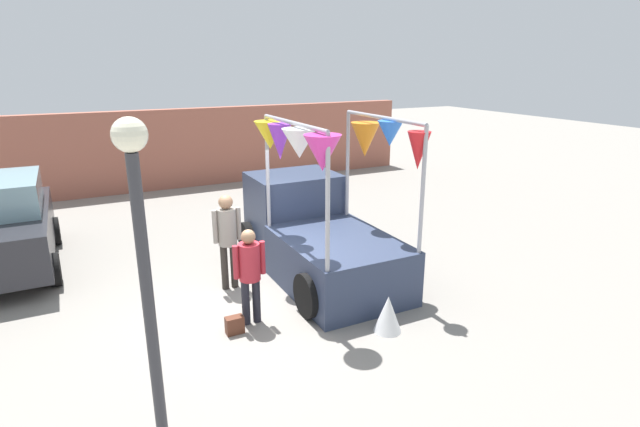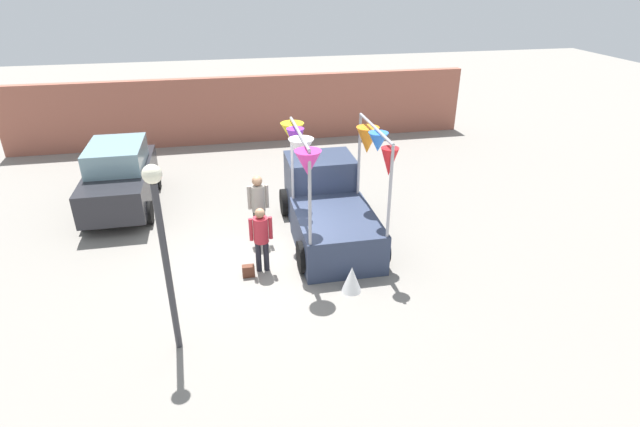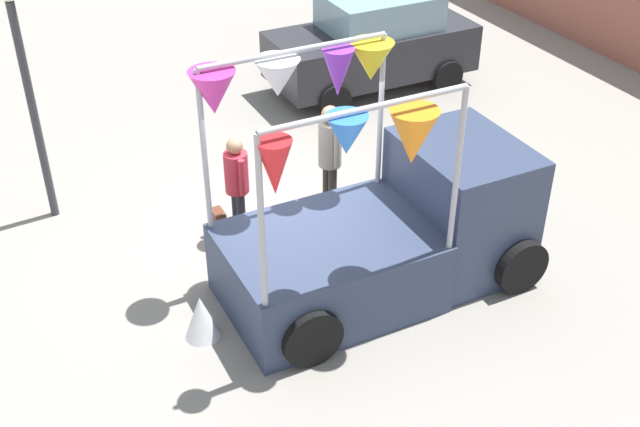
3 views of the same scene
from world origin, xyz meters
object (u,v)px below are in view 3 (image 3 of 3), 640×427
at_px(handbag, 218,219).
at_px(person_customer, 237,179).
at_px(street_lamp, 24,67).
at_px(folded_kite_bundle_white, 201,317).
at_px(vendor_truck, 395,220).
at_px(person_vendor, 330,150).
at_px(parked_car, 373,42).

bearing_deg(handbag, person_customer, 29.74).
xyz_separation_m(street_lamp, folded_kite_bundle_white, (3.62, 1.08, -2.09)).
bearing_deg(vendor_truck, person_vendor, -178.61).
height_order(vendor_truck, person_vendor, vendor_truck).
distance_m(person_customer, handbag, 0.91).
height_order(person_vendor, folded_kite_bundle_white, person_vendor).
distance_m(parked_car, person_customer, 5.67).
relative_size(vendor_truck, person_customer, 2.60).
distance_m(handbag, folded_kite_bundle_white, 2.40).
xyz_separation_m(handbag, street_lamp, (-1.45, -2.11, 2.25)).
distance_m(street_lamp, folded_kite_bundle_white, 4.32).
relative_size(parked_car, handbag, 14.29).
height_order(person_customer, street_lamp, street_lamp).
distance_m(handbag, street_lamp, 3.41).
bearing_deg(person_customer, vendor_truck, 38.49).
bearing_deg(person_customer, handbag, -150.26).
distance_m(vendor_truck, person_customer, 2.36).
bearing_deg(person_vendor, vendor_truck, 1.39).
distance_m(parked_car, street_lamp, 7.03).
relative_size(parked_car, street_lamp, 1.10).
relative_size(person_vendor, street_lamp, 0.50).
relative_size(person_customer, street_lamp, 0.44).
height_order(vendor_truck, folded_kite_bundle_white, vendor_truck).
bearing_deg(folded_kite_bundle_white, person_vendor, 123.28).
height_order(person_customer, folded_kite_bundle_white, person_customer).
height_order(vendor_truck, person_customer, vendor_truck).
bearing_deg(parked_car, vendor_truck, -27.14).
bearing_deg(vendor_truck, person_customer, -141.51).
xyz_separation_m(parked_car, person_customer, (3.68, -4.31, 0.02)).
relative_size(vendor_truck, street_lamp, 1.15).
relative_size(person_vendor, handbag, 6.44).
bearing_deg(folded_kite_bundle_white, handbag, 154.70).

